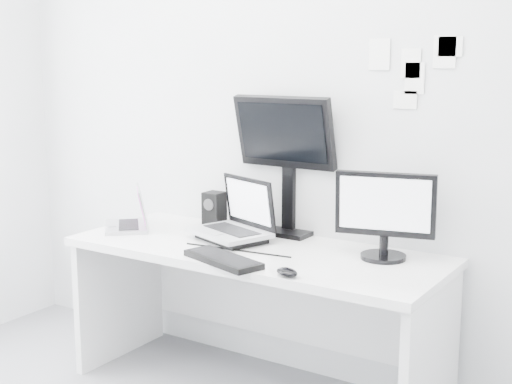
# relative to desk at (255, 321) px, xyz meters

# --- Properties ---
(back_wall) EXTENTS (3.60, 0.00, 3.60)m
(back_wall) POSITION_rel_desk_xyz_m (0.00, 0.35, 0.99)
(back_wall) COLOR silver
(back_wall) RESTS_ON ground
(desk) EXTENTS (1.80, 0.70, 0.73)m
(desk) POSITION_rel_desk_xyz_m (0.00, 0.00, 0.00)
(desk) COLOR white
(desk) RESTS_ON ground
(macbook) EXTENTS (0.38, 0.38, 0.23)m
(macbook) POSITION_rel_desk_xyz_m (-0.77, -0.04, 0.48)
(macbook) COLOR #A8A8AC
(macbook) RESTS_ON desk
(speaker) EXTENTS (0.11, 0.11, 0.19)m
(speaker) POSITION_rel_desk_xyz_m (-0.39, 0.21, 0.46)
(speaker) COLOR black
(speaker) RESTS_ON desk
(dell_laptop) EXTENTS (0.45, 0.40, 0.31)m
(dell_laptop) POSITION_rel_desk_xyz_m (-0.17, 0.04, 0.52)
(dell_laptop) COLOR #A0A2A7
(dell_laptop) RESTS_ON desk
(rear_monitor) EXTENTS (0.53, 0.20, 0.71)m
(rear_monitor) POSITION_rel_desk_xyz_m (-0.01, 0.31, 0.72)
(rear_monitor) COLOR black
(rear_monitor) RESTS_ON desk
(samsung_monitor) EXTENTS (0.47, 0.30, 0.40)m
(samsung_monitor) POSITION_rel_desk_xyz_m (0.58, 0.15, 0.57)
(samsung_monitor) COLOR black
(samsung_monitor) RESTS_ON desk
(keyboard) EXTENTS (0.42, 0.26, 0.03)m
(keyboard) POSITION_rel_desk_xyz_m (0.02, -0.28, 0.38)
(keyboard) COLOR black
(keyboard) RESTS_ON desk
(mouse) EXTENTS (0.12, 0.10, 0.03)m
(mouse) POSITION_rel_desk_xyz_m (0.36, -0.31, 0.38)
(mouse) COLOR black
(mouse) RESTS_ON desk
(wall_note_0) EXTENTS (0.10, 0.00, 0.14)m
(wall_note_0) POSITION_rel_desk_xyz_m (0.45, 0.34, 1.26)
(wall_note_0) COLOR white
(wall_note_0) RESTS_ON back_wall
(wall_note_1) EXTENTS (0.09, 0.00, 0.13)m
(wall_note_1) POSITION_rel_desk_xyz_m (0.60, 0.34, 1.22)
(wall_note_1) COLOR white
(wall_note_1) RESTS_ON back_wall
(wall_note_2) EXTENTS (0.10, 0.00, 0.14)m
(wall_note_2) POSITION_rel_desk_xyz_m (0.75, 0.34, 1.26)
(wall_note_2) COLOR white
(wall_note_2) RESTS_ON back_wall
(wall_note_3) EXTENTS (0.11, 0.00, 0.08)m
(wall_note_3) POSITION_rel_desk_xyz_m (0.58, 0.34, 1.05)
(wall_note_3) COLOR white
(wall_note_3) RESTS_ON back_wall
(wall_note_4) EXTENTS (0.11, 0.00, 0.09)m
(wall_note_4) POSITION_rel_desk_xyz_m (0.77, 0.34, 1.29)
(wall_note_4) COLOR white
(wall_note_4) RESTS_ON back_wall
(wall_note_5) EXTENTS (0.09, 0.00, 0.14)m
(wall_note_5) POSITION_rel_desk_xyz_m (0.62, 0.34, 1.15)
(wall_note_5) COLOR white
(wall_note_5) RESTS_ON back_wall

